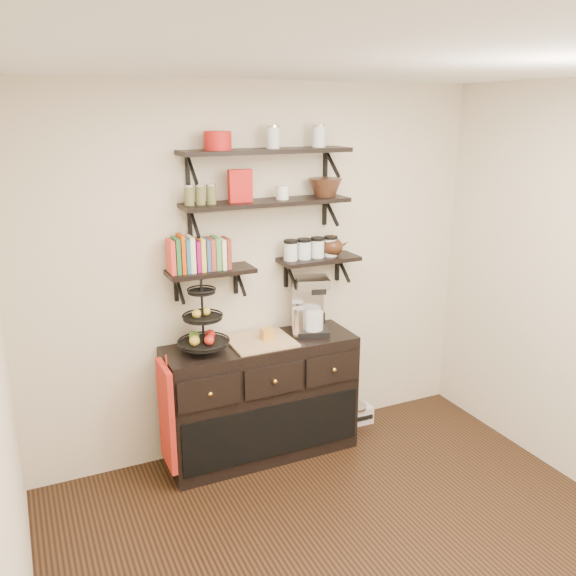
{
  "coord_description": "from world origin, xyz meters",
  "views": [
    {
      "loc": [
        -1.63,
        -2.28,
        2.51
      ],
      "look_at": [
        -0.05,
        1.15,
        1.4
      ],
      "focal_mm": 38.0,
      "sensor_mm": 36.0,
      "label": 1
    }
  ],
  "objects_px": {
    "sideboard": "(261,399)",
    "radio": "(356,414)",
    "fruit_stand": "(203,327)",
    "coffee_maker": "(310,306)"
  },
  "relations": [
    {
      "from": "sideboard",
      "to": "fruit_stand",
      "type": "bearing_deg",
      "value": 179.49
    },
    {
      "from": "fruit_stand",
      "to": "coffee_maker",
      "type": "height_order",
      "value": "fruit_stand"
    },
    {
      "from": "radio",
      "to": "sideboard",
      "type": "bearing_deg",
      "value": -172.88
    },
    {
      "from": "fruit_stand",
      "to": "radio",
      "type": "xyz_separation_m",
      "value": [
        1.3,
        0.09,
        -1.0
      ]
    },
    {
      "from": "sideboard",
      "to": "radio",
      "type": "height_order",
      "value": "sideboard"
    },
    {
      "from": "sideboard",
      "to": "radio",
      "type": "relative_size",
      "value": 5.14
    },
    {
      "from": "fruit_stand",
      "to": "radio",
      "type": "relative_size",
      "value": 1.88
    },
    {
      "from": "coffee_maker",
      "to": "radio",
      "type": "bearing_deg",
      "value": 24.95
    },
    {
      "from": "fruit_stand",
      "to": "sideboard",
      "type": "bearing_deg",
      "value": -0.51
    },
    {
      "from": "sideboard",
      "to": "coffee_maker",
      "type": "height_order",
      "value": "coffee_maker"
    }
  ]
}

